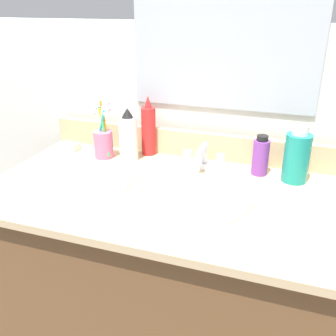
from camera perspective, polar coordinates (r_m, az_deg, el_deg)
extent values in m
cube|color=brown|center=(1.36, -0.97, -20.02)|extent=(0.97, 0.53, 0.84)
cube|color=#D1B284|center=(1.10, -1.13, -3.70)|extent=(1.01, 0.57, 0.02)
cube|color=#D1B284|center=(1.32, 2.94, 3.69)|extent=(1.01, 0.02, 0.09)
cube|color=silver|center=(1.48, 3.41, -4.86)|extent=(2.11, 0.04, 1.30)
cube|color=#B2BCC6|center=(1.26, 8.60, 21.33)|extent=(0.60, 0.01, 0.56)
torus|color=white|center=(1.08, 2.74, -3.49)|extent=(0.38, 0.38, 0.02)
ellipsoid|color=white|center=(1.10, 2.69, -5.57)|extent=(0.33, 0.33, 0.11)
cylinder|color=#B2B5BA|center=(1.12, 2.66, -7.13)|extent=(0.04, 0.04, 0.01)
cube|color=silver|center=(1.25, 5.33, 0.54)|extent=(0.16, 0.05, 0.01)
cylinder|color=silver|center=(1.24, 5.39, 2.07)|extent=(0.02, 0.02, 0.06)
cylinder|color=silver|center=(1.20, 5.04, 2.81)|extent=(0.02, 0.09, 0.02)
cylinder|color=silver|center=(1.26, 2.94, 1.87)|extent=(0.03, 0.03, 0.04)
cylinder|color=silver|center=(1.23, 7.85, 1.23)|extent=(0.03, 0.03, 0.04)
cylinder|color=teal|center=(1.18, 18.69, 1.40)|extent=(0.08, 0.08, 0.15)
cylinder|color=white|center=(1.16, 19.25, 5.41)|extent=(0.05, 0.05, 0.03)
cylinder|color=silver|center=(1.37, -6.39, 4.43)|extent=(0.05, 0.05, 0.10)
cylinder|color=silver|center=(1.35, -6.50, 6.72)|extent=(0.02, 0.02, 0.02)
cylinder|color=white|center=(1.29, -5.95, 4.35)|extent=(0.06, 0.06, 0.15)
cone|color=black|center=(1.26, -6.12, 8.22)|extent=(0.04, 0.04, 0.03)
cylinder|color=#7A3899|center=(1.21, 13.68, 1.54)|extent=(0.05, 0.05, 0.11)
cylinder|color=black|center=(1.19, 13.97, 4.37)|extent=(0.03, 0.03, 0.02)
cylinder|color=red|center=(1.33, -2.93, 5.52)|extent=(0.05, 0.05, 0.17)
cone|color=red|center=(1.30, -3.02, 9.89)|extent=(0.03, 0.03, 0.04)
cylinder|color=#D16693|center=(1.33, -9.64, 3.52)|extent=(0.07, 0.07, 0.09)
cylinder|color=orange|center=(1.31, -9.32, 5.94)|extent=(0.03, 0.02, 0.19)
cube|color=white|center=(1.29, -9.04, 9.49)|extent=(0.01, 0.02, 0.01)
cylinder|color=yellow|center=(1.32, -9.38, 5.53)|extent=(0.02, 0.04, 0.16)
cube|color=white|center=(1.31, -8.93, 8.57)|extent=(0.01, 0.02, 0.01)
cylinder|color=#26B2B2|center=(1.32, -10.14, 5.39)|extent=(0.05, 0.02, 0.16)
cube|color=white|center=(1.32, -11.13, 8.13)|extent=(0.01, 0.02, 0.01)
cylinder|color=green|center=(1.30, -9.54, 5.36)|extent=(0.04, 0.03, 0.17)
cube|color=white|center=(1.26, -9.27, 8.09)|extent=(0.01, 0.02, 0.01)
cylinder|color=white|center=(1.32, -10.06, 5.70)|extent=(0.05, 0.03, 0.17)
cube|color=white|center=(1.32, -10.81, 8.86)|extent=(0.01, 0.02, 0.01)
cube|color=white|center=(1.43, -14.45, 3.13)|extent=(0.06, 0.04, 0.02)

